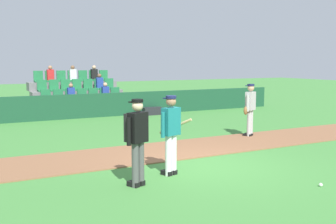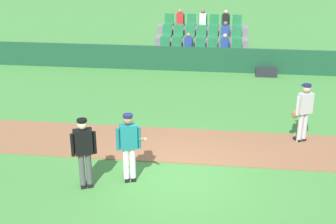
% 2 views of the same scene
% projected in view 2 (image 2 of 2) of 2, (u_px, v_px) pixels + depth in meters
% --- Properties ---
extents(ground_plane, '(80.00, 80.00, 0.00)m').
position_uv_depth(ground_plane, '(176.00, 177.00, 11.23)').
color(ground_plane, '#42843A').
extents(infield_dirt_path, '(28.00, 2.26, 0.03)m').
position_uv_depth(infield_dirt_path, '(183.00, 145.00, 12.94)').
color(infield_dirt_path, brown).
rests_on(infield_dirt_path, ground).
extents(dugout_fence, '(20.00, 0.16, 1.07)m').
position_uv_depth(dugout_fence, '(199.00, 59.00, 19.81)').
color(dugout_fence, '#19472D').
rests_on(dugout_fence, ground).
extents(stadium_bleachers, '(4.45, 2.95, 2.30)m').
position_uv_depth(stadium_bleachers, '(201.00, 47.00, 21.52)').
color(stadium_bleachers, slate).
rests_on(stadium_bleachers, ground).
extents(batter_teal_jersey, '(0.74, 0.68, 1.76)m').
position_uv_depth(batter_teal_jersey, '(129.00, 145.00, 10.72)').
color(batter_teal_jersey, white).
rests_on(batter_teal_jersey, ground).
extents(umpire_home_plate, '(0.55, 0.42, 1.76)m').
position_uv_depth(umpire_home_plate, '(84.00, 149.00, 10.45)').
color(umpire_home_plate, '#4C4C4C').
rests_on(umpire_home_plate, ground).
extents(runner_grey_jersey, '(0.64, 0.43, 1.76)m').
position_uv_depth(runner_grey_jersey, '(304.00, 111.00, 12.82)').
color(runner_grey_jersey, '#B2B2B2').
rests_on(runner_grey_jersey, ground).
extents(equipment_bag, '(0.90, 0.36, 0.36)m').
position_uv_depth(equipment_bag, '(266.00, 72.00, 19.20)').
color(equipment_bag, '#232328').
rests_on(equipment_bag, ground).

